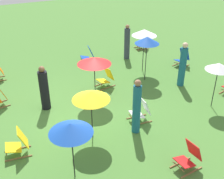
{
  "coord_description": "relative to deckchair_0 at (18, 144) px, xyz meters",
  "views": [
    {
      "loc": [
        8.24,
        -3.09,
        5.58
      ],
      "look_at": [
        0.0,
        1.2,
        0.5
      ],
      "focal_mm": 44.91,
      "sensor_mm": 36.0,
      "label": 1
    }
  ],
  "objects": [
    {
      "name": "person_3",
      "position": [
        0.64,
        3.57,
        0.53
      ],
      "size": [
        0.37,
        0.37,
        1.87
      ],
      "rotation": [
        0.0,
        0.0,
        5.38
      ],
      "color": "#195972",
      "rests_on": "ground"
    },
    {
      "name": "deckchair_7",
      "position": [
        -5.29,
        4.45,
        0.0
      ],
      "size": [
        0.62,
        0.84,
        0.83
      ],
      "rotation": [
        0.0,
        0.0,
        -0.2
      ],
      "color": "olive",
      "rests_on": "ground"
    },
    {
      "name": "umbrella_4",
      "position": [
        0.64,
        6.89,
        1.25
      ],
      "size": [
        0.92,
        0.92,
        1.75
      ],
      "color": "black",
      "rests_on": "ground"
    },
    {
      "name": "deckchair_0",
      "position": [
        0.0,
        0.0,
        0.0
      ],
      "size": [
        0.58,
        0.82,
        0.83
      ],
      "rotation": [
        0.0,
        0.0,
        -0.15
      ],
      "color": "olive",
      "rests_on": "ground"
    },
    {
      "name": "deckchair_11",
      "position": [
        2.7,
        3.97,
        0.0
      ],
      "size": [
        0.53,
        0.79,
        0.83
      ],
      "rotation": [
        0.0,
        0.0,
        0.07
      ],
      "color": "olive",
      "rests_on": "ground"
    },
    {
      "name": "umbrella_5",
      "position": [
        -2.37,
        5.91,
        1.45
      ],
      "size": [
        1.03,
        1.03,
        1.97
      ],
      "color": "black",
      "rests_on": "ground"
    },
    {
      "name": "umbrella_1",
      "position": [
        1.58,
        1.1,
        1.21
      ],
      "size": [
        1.09,
        1.09,
        1.71
      ],
      "color": "black",
      "rests_on": "ground"
    },
    {
      "name": "umbrella_3",
      "position": [
        -1.78,
        3.23,
        1.28
      ],
      "size": [
        1.25,
        1.25,
        1.78
      ],
      "color": "black",
      "rests_on": "ground"
    },
    {
      "name": "deckchair_6",
      "position": [
        0.19,
        4.05,
        0.0
      ],
      "size": [
        0.56,
        0.81,
        0.83
      ],
      "rotation": [
        0.0,
        0.0,
        -0.11
      ],
      "color": "olive",
      "rests_on": "ground"
    },
    {
      "name": "umbrella_0",
      "position": [
        -3.24,
        6.34,
        1.47
      ],
      "size": [
        1.13,
        1.13,
        1.99
      ],
      "color": "black",
      "rests_on": "ground"
    },
    {
      "name": "deckchair_4",
      "position": [
        -2.84,
        8.39,
        0.0
      ],
      "size": [
        0.64,
        0.85,
        0.83
      ],
      "rotation": [
        0.0,
        0.0,
        0.23
      ],
      "color": "olive",
      "rests_on": "ground"
    },
    {
      "name": "person_2",
      "position": [
        -2.08,
        1.38,
        0.42
      ],
      "size": [
        0.46,
        0.46,
        1.68
      ],
      "rotation": [
        0.0,
        0.0,
        3.76
      ],
      "color": "black",
      "rests_on": "ground"
    },
    {
      "name": "person_1",
      "position": [
        -4.88,
        6.43,
        0.48
      ],
      "size": [
        0.39,
        0.39,
        1.78
      ],
      "rotation": [
        0.0,
        0.0,
        4.23
      ],
      "color": "#333847",
      "rests_on": "ground"
    },
    {
      "name": "umbrella_2",
      "position": [
        0.28,
        2.2,
        1.15
      ],
      "size": [
        1.13,
        1.13,
        1.65
      ],
      "color": "black",
      "rests_on": "ground"
    },
    {
      "name": "person_0",
      "position": [
        -1.24,
        6.97,
        0.55
      ],
      "size": [
        0.4,
        0.4,
        1.9
      ],
      "rotation": [
        0.0,
        0.0,
        0.68
      ],
      "color": "#195972",
      "rests_on": "ground"
    },
    {
      "name": "deckchair_5",
      "position": [
        -5.76,
        7.98,
        0.0
      ],
      "size": [
        0.6,
        0.83,
        0.83
      ],
      "rotation": [
        0.0,
        0.0,
        -0.17
      ],
      "color": "olive",
      "rests_on": "ground"
    },
    {
      "name": "deckchair_2",
      "position": [
        -2.64,
        4.12,
        0.0
      ],
      "size": [
        0.58,
        0.82,
        0.83
      ],
      "rotation": [
        0.0,
        0.0,
        0.15
      ],
      "color": "olive",
      "rests_on": "ground"
    },
    {
      "name": "ground_plane",
      "position": [
        -1.41,
        2.57,
        -0.37
      ],
      "size": [
        40.0,
        40.0,
        0.0
      ],
      "primitive_type": "plane",
      "color": "#477A33"
    }
  ]
}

